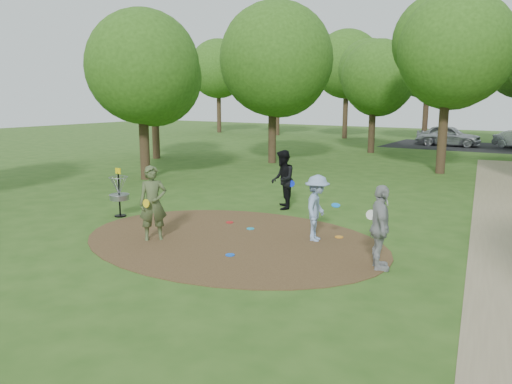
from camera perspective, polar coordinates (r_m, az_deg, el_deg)
The scene contains 14 objects.
ground at distance 13.20m, azimuth -2.79°, elevation -5.53°, with size 100.00×100.00×0.00m, color #2D5119.
dirt_clearing at distance 13.20m, azimuth -2.79°, elevation -5.49°, with size 8.40×8.40×0.02m, color #47301C.
parking_lot at distance 40.87m, azimuth 24.77°, elevation 4.67°, with size 14.00×8.00×0.01m, color black.
player_observer_with_disc at distance 13.25m, azimuth -11.69°, elevation -1.28°, with size 0.84×0.85×1.98m.
player_throwing_with_disc at distance 13.03m, azimuth 6.98°, elevation -1.85°, with size 1.13×1.25×1.74m.
player_walking_with_disc at distance 16.66m, azimuth 3.05°, elevation 1.42°, with size 1.12×1.21×1.98m.
player_waiting_with_disc at distance 11.12m, azimuth 14.00°, elevation -3.98°, with size 0.89×1.19×1.87m.
disc_ground_cyan at distance 14.20m, azimuth -0.64°, elevation -4.21°, with size 0.22×0.22×0.02m, color #199DCF.
disc_ground_blue at distance 11.93m, azimuth -2.98°, elevation -7.19°, with size 0.22×0.22×0.02m, color blue.
disc_ground_red at distance 14.92m, azimuth -3.02°, elevation -3.48°, with size 0.22×0.22×0.02m, color red.
car_left at distance 40.76m, azimuth 21.13°, elevation 6.03°, with size 1.86×4.62×1.57m, color #A2A4A9.
disc_ground_orange at distance 13.57m, azimuth 9.47°, elevation -5.09°, with size 0.22×0.22×0.02m, color orange.
disc_golf_basket at distance 16.15m, azimuth -15.39°, elevation 0.32°, with size 0.63×0.63×1.54m.
tree_ring at distance 19.61m, azimuth 19.79°, elevation 14.52°, with size 37.23×45.70×8.78m.
Camera 1 is at (7.29, -10.35, 3.73)m, focal length 35.00 mm.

